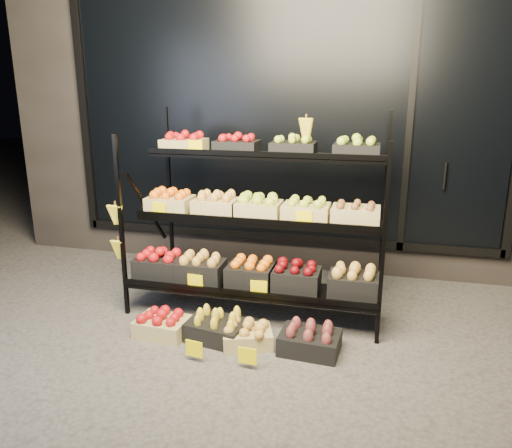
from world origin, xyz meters
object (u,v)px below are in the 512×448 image
(floor_crate_midright, at_px, (247,334))
(display_rack, at_px, (256,218))
(floor_crate_left, at_px, (162,324))
(floor_crate_midleft, at_px, (218,327))

(floor_crate_midright, bearing_deg, display_rack, 79.06)
(floor_crate_left, height_order, floor_crate_midleft, floor_crate_midleft)
(floor_crate_left, height_order, floor_crate_midright, floor_crate_left)
(floor_crate_left, xyz_separation_m, floor_crate_midleft, (0.44, 0.04, 0.01))
(floor_crate_midleft, bearing_deg, floor_crate_midright, 1.98)
(floor_crate_left, xyz_separation_m, floor_crate_midright, (0.68, 0.00, -0.00))
(display_rack, relative_size, floor_crate_left, 5.44)
(display_rack, relative_size, floor_crate_midright, 5.12)
(floor_crate_midleft, bearing_deg, display_rack, 88.74)
(floor_crate_midright, bearing_deg, floor_crate_left, 160.27)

